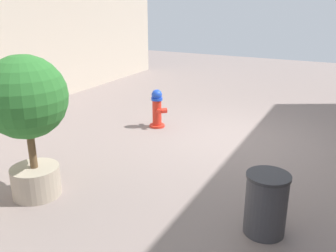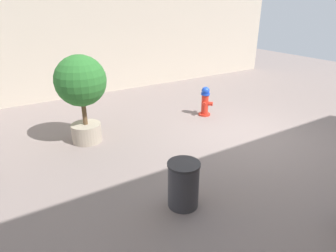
{
  "view_description": "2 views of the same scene",
  "coord_description": "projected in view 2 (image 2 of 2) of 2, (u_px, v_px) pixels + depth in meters",
  "views": [
    {
      "loc": [
        -2.03,
        7.13,
        2.83
      ],
      "look_at": [
        0.65,
        1.9,
        0.79
      ],
      "focal_mm": 39.29,
      "sensor_mm": 36.0,
      "label": 1
    },
    {
      "loc": [
        -4.64,
        5.39,
        3.22
      ],
      "look_at": [
        0.87,
        1.96,
        0.45
      ],
      "focal_mm": 31.43,
      "sensor_mm": 36.0,
      "label": 2
    }
  ],
  "objects": [
    {
      "name": "fire_hydrant",
      "position": [
        205.0,
        101.0,
        8.82
      ],
      "size": [
        0.39,
        0.39,
        0.89
      ],
      "color": "red",
      "rests_on": "ground_plane"
    },
    {
      "name": "planter_tree",
      "position": [
        81.0,
        88.0,
        6.79
      ],
      "size": [
        1.19,
        1.19,
        2.13
      ],
      "color": "tan",
      "rests_on": "ground_plane"
    },
    {
      "name": "trash_bin",
      "position": [
        183.0,
        184.0,
        4.89
      ],
      "size": [
        0.55,
        0.55,
        0.81
      ],
      "color": "#38383D",
      "rests_on": "ground_plane"
    },
    {
      "name": "ground_plane",
      "position": [
        251.0,
        138.0,
        7.51
      ],
      "size": [
        23.4,
        23.4,
        0.0
      ],
      "primitive_type": "plane",
      "color": "gray"
    }
  ]
}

